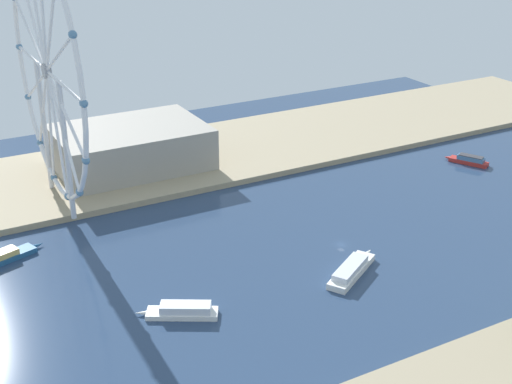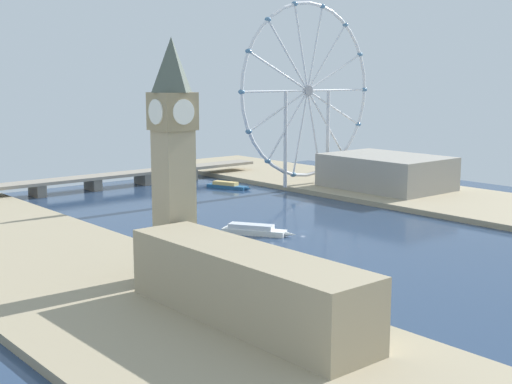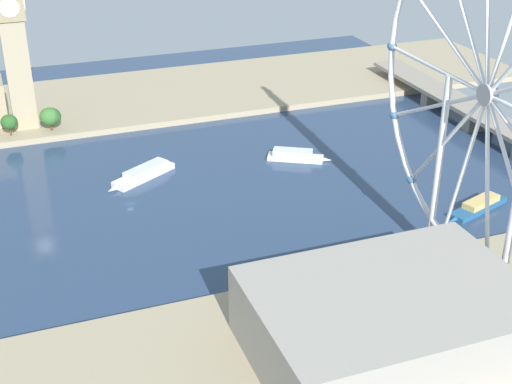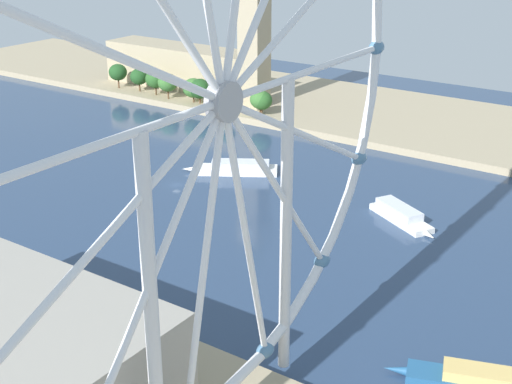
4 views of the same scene
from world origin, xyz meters
The scene contains 8 objects.
ground_plane centered at (0.00, 0.00, 0.00)m, with size 414.52×414.52×0.00m, color navy.
riverbank_right centered at (122.26, 0.00, 1.50)m, with size 90.00×520.00×3.00m, color tan.
ferris_wheel centered at (93.71, 93.55, 64.94)m, with size 117.52×3.20×120.10m.
riverside_hall centered at (122.06, 48.94, 13.65)m, with size 53.98×76.25×21.30m, color gray.
tour_boat_0 centered at (-22.18, 10.71, 2.10)m, with size 23.23×33.50×4.88m.
tour_boat_1 centered at (53.81, 129.34, 1.84)m, with size 16.14×34.16×4.50m.
tour_boat_2 centered at (43.80, -115.20, 2.03)m, with size 23.37×14.55×4.84m.
tour_boat_3 centered at (-17.01, 80.16, 2.08)m, with size 18.77×27.98×4.84m.
Camera 1 is at (-214.46, 159.22, 140.80)m, focal length 49.55 mm.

